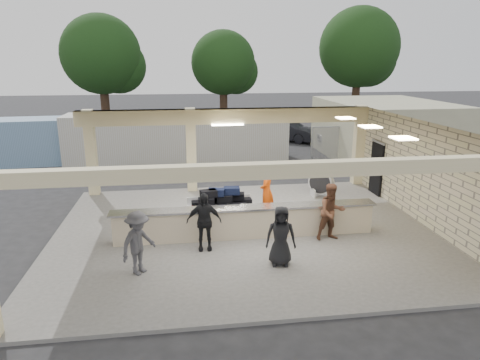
{
  "coord_description": "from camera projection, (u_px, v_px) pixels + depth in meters",
  "views": [
    {
      "loc": [
        -1.88,
        -12.73,
        5.41
      ],
      "look_at": [
        0.02,
        1.0,
        1.52
      ],
      "focal_mm": 32.0,
      "sensor_mm": 36.0,
      "label": 1
    }
  ],
  "objects": [
    {
      "name": "car_white_a",
      "position": [
        359.0,
        137.0,
        26.87
      ],
      "size": [
        5.65,
        3.21,
        1.54
      ],
      "primitive_type": "imported",
      "rotation": [
        0.0,
        0.0,
        1.44
      ],
      "color": "silver",
      "rests_on": "ground"
    },
    {
      "name": "tree_mid",
      "position": [
        227.0,
        65.0,
        37.77
      ],
      "size": [
        6.0,
        5.6,
        8.0
      ],
      "color": "#382619",
      "rests_on": "ground"
    },
    {
      "name": "luggage_cart",
      "position": [
        220.0,
        205.0,
        14.05
      ],
      "size": [
        2.27,
        1.48,
        1.29
      ],
      "rotation": [
        0.0,
        0.0,
        0.05
      ],
      "color": "silver",
      "rests_on": "pavilion"
    },
    {
      "name": "container_white",
      "position": [
        178.0,
        137.0,
        23.72
      ],
      "size": [
        12.04,
        2.49,
        2.61
      ],
      "primitive_type": "cube",
      "rotation": [
        0.0,
        0.0,
        -0.01
      ],
      "color": "beige",
      "rests_on": "ground"
    },
    {
      "name": "baggage_counter",
      "position": [
        246.0,
        222.0,
        13.22
      ],
      "size": [
        8.2,
        0.58,
        0.98
      ],
      "color": "#C9B696",
      "rests_on": "pavilion"
    },
    {
      "name": "car_white_b",
      "position": [
        411.0,
        132.0,
        28.95
      ],
      "size": [
        4.87,
        3.0,
        1.44
      ],
      "primitive_type": "imported",
      "rotation": [
        0.0,
        0.0,
        1.26
      ],
      "color": "silver",
      "rests_on": "ground"
    },
    {
      "name": "passenger_b",
      "position": [
        204.0,
        221.0,
        12.24
      ],
      "size": [
        1.02,
        0.41,
        1.71
      ],
      "primitive_type": "imported",
      "rotation": [
        0.0,
        0.0,
        -0.04
      ],
      "color": "black",
      "rests_on": "pavilion"
    },
    {
      "name": "passenger_a",
      "position": [
        331.0,
        212.0,
        12.91
      ],
      "size": [
        0.9,
        0.47,
        1.77
      ],
      "primitive_type": "imported",
      "rotation": [
        0.0,
        0.0,
        0.11
      ],
      "color": "brown",
      "rests_on": "pavilion"
    },
    {
      "name": "tree_left",
      "position": [
        106.0,
        58.0,
        34.37
      ],
      "size": [
        6.6,
        6.3,
        9.0
      ],
      "color": "#382619",
      "rests_on": "ground"
    },
    {
      "name": "tree_right",
      "position": [
        362.0,
        51.0,
        38.06
      ],
      "size": [
        7.2,
        7.0,
        10.0
      ],
      "color": "#382619",
      "rests_on": "ground"
    },
    {
      "name": "car_dark",
      "position": [
        287.0,
        130.0,
        29.55
      ],
      "size": [
        4.3,
        4.01,
        1.45
      ],
      "primitive_type": "imported",
      "rotation": [
        0.0,
        0.0,
        0.86
      ],
      "color": "black",
      "rests_on": "ground"
    },
    {
      "name": "ground",
      "position": [
        244.0,
        233.0,
        13.86
      ],
      "size": [
        120.0,
        120.0,
        0.0
      ],
      "primitive_type": "plane",
      "color": "#252527",
      "rests_on": "ground"
    },
    {
      "name": "passenger_c",
      "position": [
        138.0,
        243.0,
        10.84
      ],
      "size": [
        0.99,
        1.08,
        1.68
      ],
      "primitive_type": "imported",
      "rotation": [
        0.0,
        0.0,
        0.87
      ],
      "color": "#444448",
      "rests_on": "pavilion"
    },
    {
      "name": "drum_fan",
      "position": [
        321.0,
        182.0,
        17.16
      ],
      "size": [
        0.97,
        0.86,
        1.09
      ],
      "rotation": [
        0.0,
        0.0,
        -0.66
      ],
      "color": "silver",
      "rests_on": "pavilion"
    },
    {
      "name": "fence",
      "position": [
        417.0,
        142.0,
        23.61
      ],
      "size": [
        12.06,
        0.06,
        2.03
      ],
      "color": "gray",
      "rests_on": "ground"
    },
    {
      "name": "pavilion",
      "position": [
        247.0,
        187.0,
        14.15
      ],
      "size": [
        12.01,
        10.0,
        3.55
      ],
      "color": "#605E5A",
      "rests_on": "ground"
    },
    {
      "name": "baggage_handler",
      "position": [
        267.0,
        191.0,
        14.71
      ],
      "size": [
        0.62,
        0.8,
        1.93
      ],
      "primitive_type": "imported",
      "rotation": [
        0.0,
        0.0,
        4.34
      ],
      "color": "#F8510D",
      "rests_on": "pavilion"
    },
    {
      "name": "adjacent_building",
      "position": [
        384.0,
        130.0,
        24.22
      ],
      "size": [
        6.0,
        8.0,
        3.2
      ],
      "primitive_type": "cube",
      "color": "#B9B693",
      "rests_on": "ground"
    },
    {
      "name": "container_blue",
      "position": [
        27.0,
        141.0,
        22.9
      ],
      "size": [
        9.44,
        2.97,
        2.42
      ],
      "primitive_type": "cube",
      "rotation": [
        0.0,
        0.0,
        0.08
      ],
      "color": "#799BC2",
      "rests_on": "ground"
    },
    {
      "name": "passenger_d",
      "position": [
        281.0,
        236.0,
        11.33
      ],
      "size": [
        0.84,
        0.44,
        1.64
      ],
      "primitive_type": "imported",
      "rotation": [
        0.0,
        0.0,
        -0.15
      ],
      "color": "black",
      "rests_on": "pavilion"
    }
  ]
}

